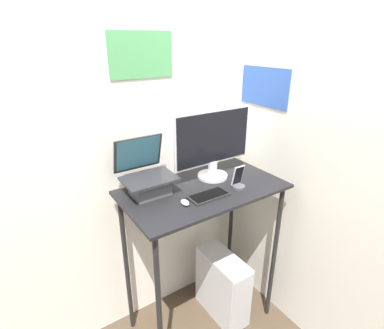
% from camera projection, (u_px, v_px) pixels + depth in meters
% --- Properties ---
extents(wall_back, '(6.00, 0.06, 2.60)m').
position_uv_depth(wall_back, '(173.00, 148.00, 2.12)').
color(wall_back, silver).
rests_on(wall_back, ground_plane).
extents(wall_side_right, '(0.06, 6.00, 2.60)m').
position_uv_depth(wall_side_right, '(306.00, 160.00, 1.92)').
color(wall_side_right, silver).
rests_on(wall_side_right, ground_plane).
extents(desk, '(1.03, 0.57, 1.15)m').
position_uv_depth(desk, '(203.00, 211.00, 1.95)').
color(desk, black).
rests_on(desk, ground_plane).
extents(laptop, '(0.31, 0.29, 0.33)m').
position_uv_depth(laptop, '(148.00, 180.00, 1.80)').
color(laptop, '#4C4C51').
rests_on(laptop, desk).
extents(monitor, '(0.58, 0.20, 0.46)m').
position_uv_depth(monitor, '(213.00, 145.00, 1.95)').
color(monitor, silver).
rests_on(monitor, desk).
extents(keyboard, '(0.24, 0.12, 0.02)m').
position_uv_depth(keyboard, '(209.00, 196.00, 1.78)').
color(keyboard, black).
rests_on(keyboard, desk).
extents(mouse, '(0.04, 0.06, 0.03)m').
position_uv_depth(mouse, '(185.00, 203.00, 1.69)').
color(mouse, white).
rests_on(mouse, desk).
extents(cell_phone, '(0.08, 0.08, 0.15)m').
position_uv_depth(cell_phone, '(238.00, 181.00, 1.88)').
color(cell_phone, '#4C4C51').
rests_on(cell_phone, desk).
extents(computer_tower, '(0.20, 0.44, 0.53)m').
position_uv_depth(computer_tower, '(222.00, 286.00, 2.30)').
color(computer_tower, silver).
rests_on(computer_tower, ground_plane).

